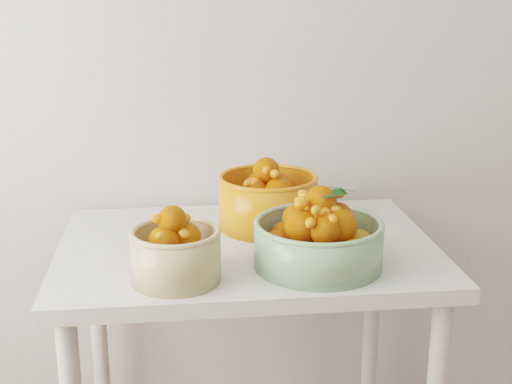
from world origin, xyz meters
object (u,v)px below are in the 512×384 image
Objects in this scene: bowl_cream at (175,253)px; bowl_green at (318,239)px; table at (247,277)px; bowl_orange at (268,200)px.

bowl_green is at bearing 7.86° from bowl_cream.
bowl_green reaches higher than table.
table is at bearing 49.24° from bowl_cream.
table is at bearing 132.20° from bowl_green.
bowl_green is (0.35, 0.05, 0.00)m from bowl_cream.
bowl_orange is (0.07, 0.13, 0.18)m from table.
bowl_cream is at bearing -126.98° from bowl_orange.
bowl_orange is at bearing 105.20° from bowl_green.
table is 3.85× the size of bowl_cream.
bowl_green is at bearing -47.80° from table.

